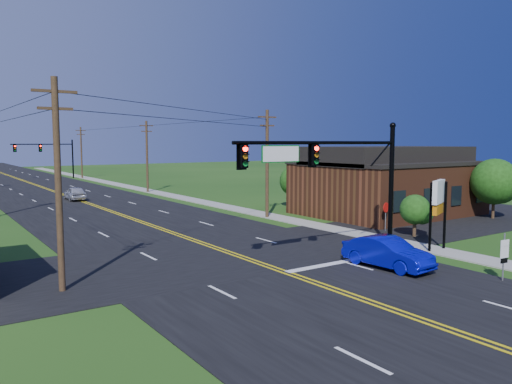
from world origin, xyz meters
TOP-DOWN VIEW (x-y plane):
  - ground at (0.00, 0.00)m, footprint 260.00×260.00m
  - road_main at (0.00, 50.00)m, footprint 16.00×220.00m
  - road_cross at (0.00, 12.00)m, footprint 70.00×10.00m
  - sidewalk at (10.50, 40.00)m, footprint 2.00×160.00m
  - signal_mast_main at (4.34, 8.00)m, footprint 11.30×0.60m
  - signal_mast_far at (4.44, 80.00)m, footprint 10.98×0.60m
  - brick_building at (20.00, 18.00)m, footprint 14.20×11.20m
  - utility_pole_left_a at (-9.50, 10.00)m, footprint 1.80×0.28m
  - utility_pole_right_a at (9.80, 22.00)m, footprint 1.80×0.28m
  - utility_pole_right_b at (9.80, 48.00)m, footprint 1.80×0.28m
  - utility_pole_right_c at (9.80, 78.00)m, footprint 1.80×0.28m
  - tree_right_front at (25.00, 11.00)m, footprint 3.80×3.80m
  - tree_right_back at (16.00, 26.00)m, footprint 3.00×3.00m
  - shrub_corner at (13.00, 9.50)m, footprint 2.00×2.00m
  - blue_car at (4.96, 4.86)m, footprint 1.94×4.80m
  - distant_car at (-0.12, 44.21)m, footprint 1.98×4.46m
  - route_sign at (7.50, 0.27)m, footprint 0.56×0.12m
  - stop_sign at (13.00, 11.98)m, footprint 0.74×0.17m
  - pylon_sign at (10.51, 5.96)m, footprint 1.96×1.07m

SIDE VIEW (x-z plane):
  - ground at x=0.00m, z-range 0.00..0.00m
  - road_main at x=0.00m, z-range 0.00..0.04m
  - road_cross at x=0.00m, z-range 0.00..0.04m
  - sidewalk at x=10.50m, z-range 0.00..0.08m
  - distant_car at x=-0.12m, z-range 0.00..1.49m
  - blue_car at x=4.96m, z-range 0.00..1.55m
  - route_sign at x=7.50m, z-range 0.18..2.41m
  - stop_sign at x=13.00m, z-range 0.46..2.56m
  - shrub_corner at x=13.00m, z-range 0.42..3.28m
  - brick_building at x=20.00m, z-range 0.00..4.70m
  - tree_right_back at x=16.00m, z-range 0.55..4.65m
  - pylon_sign at x=10.51m, z-range 0.96..5.11m
  - tree_right_front at x=25.00m, z-range 0.60..5.60m
  - signal_mast_far at x=4.44m, z-range 0.81..8.29m
  - utility_pole_left_a at x=-9.50m, z-range 0.22..9.22m
  - utility_pole_right_a at x=9.80m, z-range 0.22..9.22m
  - utility_pole_right_b at x=9.80m, z-range 0.22..9.22m
  - utility_pole_right_c at x=9.80m, z-range 0.22..9.22m
  - signal_mast_main at x=4.34m, z-range 1.01..8.49m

